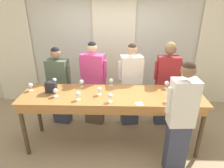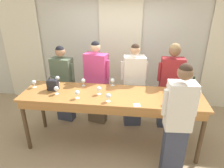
% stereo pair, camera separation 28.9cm
% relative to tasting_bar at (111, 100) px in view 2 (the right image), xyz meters
% --- Properties ---
extents(ground_plane, '(18.00, 18.00, 0.00)m').
position_rel_tasting_bar_xyz_m(ground_plane, '(0.00, 0.03, -0.93)').
color(ground_plane, tan).
extents(wall_back, '(12.00, 0.06, 2.80)m').
position_rel_tasting_bar_xyz_m(wall_back, '(0.00, 1.77, 0.47)').
color(wall_back, beige).
rests_on(wall_back, ground_plane).
extents(curtain_panel_left, '(0.98, 0.03, 2.69)m').
position_rel_tasting_bar_xyz_m(curtain_panel_left, '(-2.46, 1.70, 0.41)').
color(curtain_panel_left, '#EFE5C6').
rests_on(curtain_panel_left, ground_plane).
extents(curtain_panel_center, '(0.98, 0.03, 2.69)m').
position_rel_tasting_bar_xyz_m(curtain_panel_center, '(0.00, 1.70, 0.41)').
color(curtain_panel_center, '#EFE5C6').
rests_on(curtain_panel_center, ground_plane).
extents(tasting_bar, '(3.08, 0.81, 1.04)m').
position_rel_tasting_bar_xyz_m(tasting_bar, '(0.00, 0.00, 0.00)').
color(tasting_bar, '#9E6633').
rests_on(tasting_bar, ground_plane).
extents(wine_bottle, '(0.08, 0.08, 0.31)m').
position_rel_tasting_bar_xyz_m(wine_bottle, '(1.35, 0.21, 0.22)').
color(wine_bottle, black).
rests_on(wine_bottle, tasting_bar).
extents(handbag, '(0.18, 0.11, 0.26)m').
position_rel_tasting_bar_xyz_m(handbag, '(-1.04, 0.07, 0.20)').
color(handbag, '#232328').
rests_on(handbag, tasting_bar).
extents(wine_glass_front_left, '(0.08, 0.08, 0.14)m').
position_rel_tasting_bar_xyz_m(wine_glass_front_left, '(0.89, -0.21, 0.20)').
color(wine_glass_front_left, white).
rests_on(wine_glass_front_left, tasting_bar).
extents(wine_glass_front_mid, '(0.08, 0.08, 0.14)m').
position_rel_tasting_bar_xyz_m(wine_glass_front_mid, '(-0.56, 0.31, 0.20)').
color(wine_glass_front_mid, white).
rests_on(wine_glass_front_mid, tasting_bar).
extents(wine_glass_front_right, '(0.08, 0.08, 0.14)m').
position_rel_tasting_bar_xyz_m(wine_glass_front_right, '(-0.53, -0.18, 0.20)').
color(wine_glass_front_right, white).
rests_on(wine_glass_front_right, tasting_bar).
extents(wine_glass_center_left, '(0.08, 0.08, 0.14)m').
position_rel_tasting_bar_xyz_m(wine_glass_center_left, '(-0.02, -0.23, 0.20)').
color(wine_glass_center_left, white).
rests_on(wine_glass_center_left, tasting_bar).
extents(wine_glass_center_mid, '(0.08, 0.08, 0.14)m').
position_rel_tasting_bar_xyz_m(wine_glass_center_mid, '(-1.08, 0.38, 0.20)').
color(wine_glass_center_mid, white).
rests_on(wine_glass_center_mid, tasting_bar).
extents(wine_glass_center_right, '(0.08, 0.08, 0.14)m').
position_rel_tasting_bar_xyz_m(wine_glass_center_right, '(0.98, -0.24, 0.20)').
color(wine_glass_center_right, white).
rests_on(wine_glass_center_right, tasting_bar).
extents(wine_glass_back_left, '(0.08, 0.08, 0.14)m').
position_rel_tasting_bar_xyz_m(wine_glass_back_left, '(-0.92, -0.07, 0.20)').
color(wine_glass_back_left, white).
rests_on(wine_glass_back_left, tasting_bar).
extents(wine_glass_back_mid, '(0.08, 0.08, 0.14)m').
position_rel_tasting_bar_xyz_m(wine_glass_back_mid, '(-0.21, 0.00, 0.20)').
color(wine_glass_back_mid, white).
rests_on(wine_glass_back_mid, tasting_bar).
extents(wine_glass_back_right, '(0.08, 0.08, 0.14)m').
position_rel_tasting_bar_xyz_m(wine_glass_back_right, '(-0.02, 0.38, 0.20)').
color(wine_glass_back_right, white).
rests_on(wine_glass_back_right, tasting_bar).
extents(wine_glass_near_host, '(0.08, 0.08, 0.14)m').
position_rel_tasting_bar_xyz_m(wine_glass_near_host, '(0.97, 0.29, 0.20)').
color(wine_glass_near_host, white).
rests_on(wine_glass_near_host, tasting_bar).
extents(wine_glass_by_bottle, '(0.08, 0.08, 0.14)m').
position_rel_tasting_bar_xyz_m(wine_glass_by_bottle, '(-1.42, 0.13, 0.20)').
color(wine_glass_by_bottle, white).
rests_on(wine_glass_by_bottle, tasting_bar).
extents(wine_glass_by_handbag, '(0.08, 0.08, 0.14)m').
position_rel_tasting_bar_xyz_m(wine_glass_by_handbag, '(1.05, -0.01, 0.20)').
color(wine_glass_by_handbag, white).
rests_on(wine_glass_by_handbag, tasting_bar).
extents(napkin, '(0.12, 0.12, 0.00)m').
position_rel_tasting_bar_xyz_m(napkin, '(0.43, -0.30, 0.11)').
color(napkin, white).
rests_on(napkin, tasting_bar).
extents(guest_olive_jacket, '(0.54, 0.31, 1.67)m').
position_rel_tasting_bar_xyz_m(guest_olive_jacket, '(-1.11, 0.72, -0.08)').
color(guest_olive_jacket, '#383D51').
rests_on(guest_olive_jacket, ground_plane).
extents(guest_pink_top, '(0.56, 0.33, 1.78)m').
position_rel_tasting_bar_xyz_m(guest_pink_top, '(-0.39, 0.72, -0.03)').
color(guest_pink_top, brown).
rests_on(guest_pink_top, ground_plane).
extents(guest_cream_sweater, '(0.53, 0.33, 1.75)m').
position_rel_tasting_bar_xyz_m(guest_cream_sweater, '(0.36, 0.72, -0.05)').
color(guest_cream_sweater, '#383D51').
rests_on(guest_cream_sweater, ground_plane).
extents(guest_striped_shirt, '(0.54, 0.24, 1.78)m').
position_rel_tasting_bar_xyz_m(guest_striped_shirt, '(1.09, 0.72, -0.00)').
color(guest_striped_shirt, '#383D51').
rests_on(guest_striped_shirt, ground_plane).
extents(host_pouring, '(0.48, 0.26, 1.82)m').
position_rel_tasting_bar_xyz_m(host_pouring, '(1.00, -0.57, 0.01)').
color(host_pouring, '#383D51').
rests_on(host_pouring, ground_plane).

